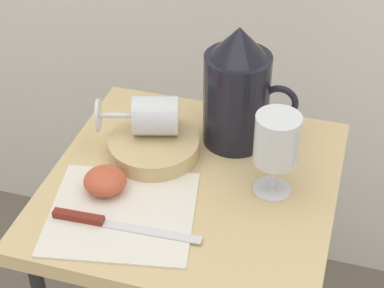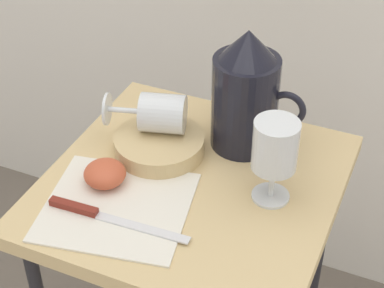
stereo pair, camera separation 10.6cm
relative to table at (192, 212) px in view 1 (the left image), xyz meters
name	(u,v)px [view 1 (the left image)]	position (x,y,z in m)	size (l,w,h in m)	color
table	(192,212)	(0.00, 0.00, 0.00)	(0.49, 0.49, 0.69)	tan
linen_napkin	(122,213)	(-0.09, -0.11, 0.08)	(0.23, 0.22, 0.00)	silver
basket_tray	(154,148)	(-0.09, 0.05, 0.09)	(0.16, 0.16, 0.04)	tan
pitcher	(237,97)	(0.04, 0.14, 0.17)	(0.17, 0.12, 0.23)	black
wine_glass_upright	(276,143)	(0.14, 0.01, 0.17)	(0.07, 0.07, 0.15)	silver
wine_glass_tipped_near	(153,116)	(-0.09, 0.07, 0.15)	(0.16, 0.10, 0.07)	silver
apple_half_left	(105,181)	(-0.13, -0.07, 0.10)	(0.07, 0.07, 0.04)	#C15133
knife	(104,222)	(-0.10, -0.15, 0.08)	(0.25, 0.03, 0.01)	silver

